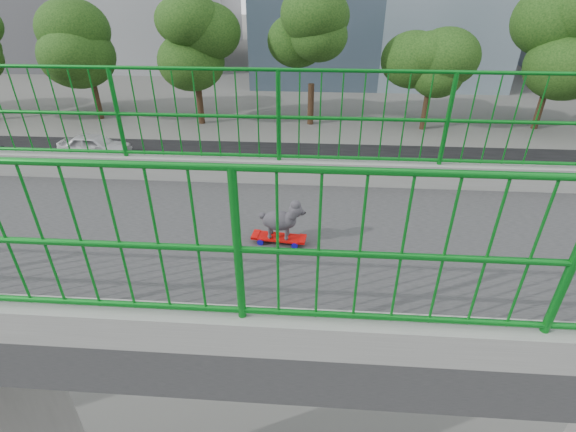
# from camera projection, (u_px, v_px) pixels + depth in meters

# --- Properties ---
(road) EXTENTS (18.00, 90.00, 0.02)m
(road) POSITION_uv_depth(u_px,v_px,m) (218.00, 208.00, 19.15)
(road) COLOR black
(road) RESTS_ON ground
(street_trees) EXTENTS (5.30, 60.40, 7.26)m
(street_trees) POSITION_uv_depth(u_px,v_px,m) (269.00, 56.00, 27.96)
(street_trees) COLOR black
(street_trees) RESTS_ON ground
(skateboard) EXTENTS (0.21, 0.55, 0.07)m
(skateboard) POSITION_uv_depth(u_px,v_px,m) (279.00, 238.00, 4.11)
(skateboard) COLOR red
(skateboard) RESTS_ON footbridge
(poodle) EXTENTS (0.22, 0.46, 0.38)m
(poodle) POSITION_uv_depth(u_px,v_px,m) (281.00, 219.00, 3.99)
(poodle) COLOR #2B282D
(poodle) RESTS_ON skateboard
(car_1) EXTENTS (1.58, 4.53, 1.49)m
(car_1) POSITION_uv_depth(u_px,v_px,m) (205.00, 240.00, 15.47)
(car_1) COLOR black
(car_1) RESTS_ON ground
(car_2) EXTENTS (2.31, 5.02, 1.39)m
(car_2) POSITION_uv_depth(u_px,v_px,m) (304.00, 204.00, 18.04)
(car_2) COLOR silver
(car_2) RESTS_ON ground
(car_3) EXTENTS (2.14, 5.27, 1.53)m
(car_3) POSITION_uv_depth(u_px,v_px,m) (38.00, 165.00, 21.63)
(car_3) COLOR black
(car_3) RESTS_ON ground
(car_4) EXTENTS (1.65, 4.11, 1.40)m
(car_4) POSITION_uv_depth(u_px,v_px,m) (95.00, 146.00, 24.33)
(car_4) COLOR silver
(car_4) RESTS_ON ground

